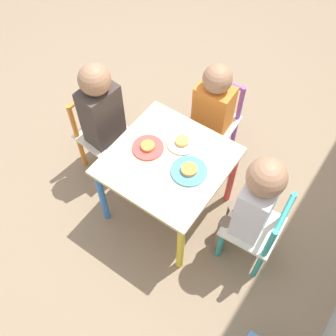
{
  "coord_description": "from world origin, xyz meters",
  "views": [
    {
      "loc": [
        0.9,
        0.63,
        2.01
      ],
      "look_at": [
        0.0,
        0.0,
        0.4
      ],
      "focal_mm": 42.0,
      "sensor_mm": 36.0,
      "label": 1
    }
  ],
  "objects_px": {
    "child_back": "(253,203)",
    "child_left": "(212,109)",
    "kids_table": "(168,168)",
    "plate_back": "(189,171)",
    "plate_front": "(148,147)",
    "chair_orange": "(101,135)",
    "chair_purple": "(214,122)",
    "plate_left": "(182,142)",
    "chair_teal": "(256,230)",
    "child_front": "(103,115)"
  },
  "relations": [
    {
      "from": "chair_orange",
      "to": "child_back",
      "type": "xyz_separation_m",
      "value": [
        0.03,
        0.96,
        0.21
      ]
    },
    {
      "from": "chair_purple",
      "to": "child_back",
      "type": "height_order",
      "value": "child_back"
    },
    {
      "from": "child_front",
      "to": "plate_front",
      "type": "relative_size",
      "value": 5.03
    },
    {
      "from": "plate_front",
      "to": "kids_table",
      "type": "bearing_deg",
      "value": 90.0
    },
    {
      "from": "plate_left",
      "to": "chair_orange",
      "type": "bearing_deg",
      "value": -82.3
    },
    {
      "from": "chair_purple",
      "to": "child_left",
      "type": "xyz_separation_m",
      "value": [
        0.06,
        0.0,
        0.17
      ]
    },
    {
      "from": "child_front",
      "to": "plate_front",
      "type": "height_order",
      "value": "child_front"
    },
    {
      "from": "kids_table",
      "to": "chair_teal",
      "type": "xyz_separation_m",
      "value": [
        -0.03,
        0.51,
        -0.14
      ]
    },
    {
      "from": "chair_teal",
      "to": "child_front",
      "type": "bearing_deg",
      "value": -94.31
    },
    {
      "from": "kids_table",
      "to": "plate_left",
      "type": "height_order",
      "value": "plate_left"
    },
    {
      "from": "plate_front",
      "to": "plate_back",
      "type": "height_order",
      "value": "same"
    },
    {
      "from": "chair_orange",
      "to": "child_left",
      "type": "bearing_deg",
      "value": -45.14
    },
    {
      "from": "kids_table",
      "to": "plate_back",
      "type": "bearing_deg",
      "value": 90.0
    },
    {
      "from": "kids_table",
      "to": "plate_back",
      "type": "xyz_separation_m",
      "value": [
        0.0,
        0.12,
        0.08
      ]
    },
    {
      "from": "chair_orange",
      "to": "plate_back",
      "type": "distance_m",
      "value": 0.67
    },
    {
      "from": "chair_teal",
      "to": "plate_back",
      "type": "relative_size",
      "value": 2.98
    },
    {
      "from": "plate_back",
      "to": "plate_left",
      "type": "distance_m",
      "value": 0.17
    },
    {
      "from": "plate_back",
      "to": "kids_table",
      "type": "bearing_deg",
      "value": -90.0
    },
    {
      "from": "child_front",
      "to": "child_back",
      "type": "bearing_deg",
      "value": -85.41
    },
    {
      "from": "chair_orange",
      "to": "kids_table",
      "type": "bearing_deg",
      "value": -90.0
    },
    {
      "from": "chair_purple",
      "to": "plate_left",
      "type": "xyz_separation_m",
      "value": [
        0.39,
        0.02,
        0.23
      ]
    },
    {
      "from": "child_back",
      "to": "child_left",
      "type": "bearing_deg",
      "value": -135.22
    },
    {
      "from": "chair_orange",
      "to": "plate_left",
      "type": "xyz_separation_m",
      "value": [
        -0.07,
        0.51,
        0.23
      ]
    },
    {
      "from": "child_front",
      "to": "plate_left",
      "type": "distance_m",
      "value": 0.45
    },
    {
      "from": "plate_front",
      "to": "plate_back",
      "type": "distance_m",
      "value": 0.24
    },
    {
      "from": "child_back",
      "to": "chair_purple",
      "type": "bearing_deg",
      "value": -139.0
    },
    {
      "from": "chair_orange",
      "to": "plate_front",
      "type": "height_order",
      "value": "chair_orange"
    },
    {
      "from": "chair_purple",
      "to": "child_back",
      "type": "distance_m",
      "value": 0.71
    },
    {
      "from": "chair_orange",
      "to": "child_left",
      "type": "relative_size",
      "value": 0.74
    },
    {
      "from": "plate_back",
      "to": "child_left",
      "type": "bearing_deg",
      "value": -162.6
    },
    {
      "from": "plate_left",
      "to": "chair_purple",
      "type": "bearing_deg",
      "value": -176.75
    },
    {
      "from": "plate_front",
      "to": "plate_back",
      "type": "bearing_deg",
      "value": 90.0
    },
    {
      "from": "child_left",
      "to": "plate_back",
      "type": "distance_m",
      "value": 0.47
    },
    {
      "from": "kids_table",
      "to": "plate_front",
      "type": "height_order",
      "value": "plate_front"
    },
    {
      "from": "child_front",
      "to": "plate_left",
      "type": "height_order",
      "value": "child_front"
    },
    {
      "from": "child_left",
      "to": "plate_back",
      "type": "relative_size",
      "value": 4.05
    },
    {
      "from": "child_front",
      "to": "chair_purple",
      "type": "bearing_deg",
      "value": -36.71
    },
    {
      "from": "kids_table",
      "to": "chair_purple",
      "type": "relative_size",
      "value": 1.08
    },
    {
      "from": "chair_purple",
      "to": "kids_table",
      "type": "bearing_deg",
      "value": -90.0
    },
    {
      "from": "chair_teal",
      "to": "plate_left",
      "type": "bearing_deg",
      "value": -103.48
    },
    {
      "from": "child_back",
      "to": "plate_front",
      "type": "xyz_separation_m",
      "value": [
        0.03,
        -0.57,
        0.01
      ]
    },
    {
      "from": "plate_back",
      "to": "child_back",
      "type": "bearing_deg",
      "value": 94.51
    },
    {
      "from": "chair_teal",
      "to": "plate_back",
      "type": "bearing_deg",
      "value": -88.98
    },
    {
      "from": "child_front",
      "to": "child_back",
      "type": "relative_size",
      "value": 1.01
    },
    {
      "from": "child_front",
      "to": "plate_front",
      "type": "bearing_deg",
      "value": -92.14
    },
    {
      "from": "plate_back",
      "to": "plate_front",
      "type": "bearing_deg",
      "value": -90.0
    },
    {
      "from": "chair_orange",
      "to": "plate_back",
      "type": "height_order",
      "value": "chair_orange"
    },
    {
      "from": "chair_orange",
      "to": "plate_left",
      "type": "bearing_deg",
      "value": -76.43
    },
    {
      "from": "chair_purple",
      "to": "chair_teal",
      "type": "bearing_deg",
      "value": -44.59
    },
    {
      "from": "chair_teal",
      "to": "chair_orange",
      "type": "bearing_deg",
      "value": -94.59
    }
  ]
}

